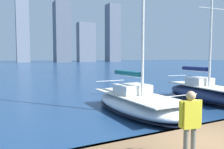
% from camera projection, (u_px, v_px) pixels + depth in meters
% --- Properties ---
extents(dock_pier, '(28.00, 2.80, 0.60)m').
position_uv_depth(dock_pier, '(205.00, 142.00, 6.70)').
color(dock_pier, brown).
rests_on(dock_pier, ground).
extents(city_skyline, '(173.00, 23.09, 54.25)m').
position_uv_depth(city_skyline, '(17.00, 32.00, 150.65)').
color(city_skyline, slate).
rests_on(city_skyline, ground).
extents(sailboat_navy, '(3.23, 7.13, 10.08)m').
position_uv_depth(sailboat_navy, '(203.00, 92.00, 15.83)').
color(sailboat_navy, navy).
rests_on(sailboat_navy, ground).
extents(sailboat_teal, '(3.03, 7.54, 12.10)m').
position_uv_depth(sailboat_teal, '(136.00, 102.00, 12.50)').
color(sailboat_teal, silver).
rests_on(sailboat_teal, ground).
extents(person_yellow_shirt, '(0.62, 0.28, 1.73)m').
position_uv_depth(person_yellow_shirt, '(190.00, 119.00, 5.31)').
color(person_yellow_shirt, gray).
rests_on(person_yellow_shirt, dock_pier).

